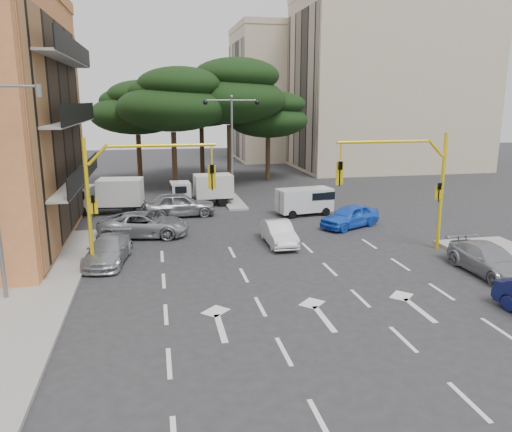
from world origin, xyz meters
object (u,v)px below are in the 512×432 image
Objects in this scene: car_silver_cross_a at (144,224)px; car_silver_parked at (489,260)px; car_blue_compact at (350,216)px; van_white at (304,201)px; car_silver_wagon at (108,250)px; car_white_hatch at (279,233)px; signal_mast_right at (410,176)px; street_lamp_center at (232,130)px; box_truck_a at (108,196)px; box_truck_b at (202,190)px; signal_mast_left at (129,185)px; car_silver_cross_b at (179,204)px.

car_silver_cross_a reaches higher than car_silver_parked.
car_blue_compact is 1.11× the size of van_white.
car_silver_wagon is 14.48m from van_white.
car_blue_compact reaches higher than car_white_hatch.
car_white_hatch is (-6.12, 2.44, -3.26)m from signal_mast_right.
van_white is at bearing 106.81° from signal_mast_right.
street_lamp_center reaches higher than box_truck_a.
van_white is at bearing 177.71° from car_blue_compact.
box_truck_b is at bearing 73.97° from car_silver_wagon.
street_lamp_center is at bearing -149.47° from van_white.
signal_mast_right is 1.32× the size of box_truck_b.
signal_mast_left is 14.50m from box_truck_b.
car_silver_cross_a reaches higher than car_white_hatch.
van_white is (-4.60, 12.92, 0.26)m from car_silver_parked.
van_white is at bearing -50.92° from street_lamp_center.
car_silver_parked is (8.02, -6.40, 0.03)m from car_white_hatch.
car_blue_compact is 0.90× the size of car_silver_parked.
van_white is 0.76× the size of box_truck_a.
car_silver_wagon is at bearing -171.13° from car_white_hatch.
car_white_hatch is at bearing 17.73° from car_silver_wagon.
signal_mast_left reaches higher than car_silver_cross_b.
signal_mast_left is 8.52m from car_white_hatch.
car_silver_cross_a is (1.61, 4.48, 0.08)m from car_silver_wagon.
signal_mast_left is at bearing -162.44° from car_white_hatch.
car_blue_compact is (5.83, -8.85, -4.74)m from street_lamp_center.
car_silver_cross_a reaches higher than car_blue_compact.
car_white_hatch is 9.14m from car_silver_cross_b.
box_truck_b is at bearing 71.65° from signal_mast_left.
box_truck_b is (-3.00, 11.07, 0.49)m from car_white_hatch.
signal_mast_left is at bearing -115.91° from street_lamp_center.
street_lamp_center is at bearing 115.91° from signal_mast_right.
car_silver_cross_a is 1.37× the size of van_white.
box_truck_a reaches higher than car_silver_cross_b.
signal_mast_right is at bearing -22.16° from car_white_hatch.
signal_mast_left is 1.27× the size of car_silver_cross_b.
car_white_hatch is (0.68, -11.57, -4.80)m from street_lamp_center.
car_silver_cross_b is at bearing 131.86° from car_silver_parked.
street_lamp_center is 1.72× the size of car_silver_parked.
box_truck_b is at bearing 121.80° from car_silver_parked.
signal_mast_left reaches higher than van_white.
van_white is at bearing 61.90° from car_white_hatch.
street_lamp_center is (6.80, 14.01, 1.54)m from signal_mast_left.
car_silver_cross_b reaches higher than car_silver_wagon.
car_silver_parked is (16.70, -4.97, 0.03)m from car_silver_wagon.
car_silver_cross_a is at bearing 150.26° from box_truck_b.
signal_mast_left is 1.19× the size of car_silver_cross_a.
car_white_hatch is 0.76× the size of car_silver_cross_a.
box_truck_a is at bearing 100.05° from box_truck_b.
box_truck_a is at bearing 103.01° from car_silver_wagon.
street_lamp_center is 7.91m from van_white.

